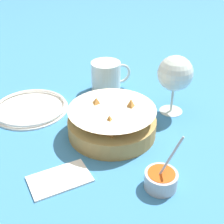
% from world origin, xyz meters
% --- Properties ---
extents(ground_plane, '(4.00, 4.00, 0.00)m').
position_xyz_m(ground_plane, '(0.00, 0.00, 0.00)').
color(ground_plane, teal).
extents(food_basket, '(0.22, 0.22, 0.09)m').
position_xyz_m(food_basket, '(0.02, -0.02, 0.03)').
color(food_basket, '#B2894C').
rests_on(food_basket, ground_plane).
extents(sauce_cup, '(0.07, 0.07, 0.12)m').
position_xyz_m(sauce_cup, '(0.05, -0.23, 0.02)').
color(sauce_cup, '#B7B7BC').
rests_on(sauce_cup, ground_plane).
extents(wine_glass, '(0.10, 0.10, 0.17)m').
position_xyz_m(wine_glass, '(0.21, 0.02, 0.11)').
color(wine_glass, silver).
rests_on(wine_glass, ground_plane).
extents(beer_mug, '(0.13, 0.09, 0.09)m').
position_xyz_m(beer_mug, '(0.08, 0.21, 0.04)').
color(beer_mug, silver).
rests_on(beer_mug, ground_plane).
extents(side_plate, '(0.21, 0.21, 0.01)m').
position_xyz_m(side_plate, '(-0.16, 0.17, 0.01)').
color(side_plate, white).
rests_on(side_plate, ground_plane).
extents(napkin, '(0.13, 0.09, 0.01)m').
position_xyz_m(napkin, '(-0.14, -0.14, 0.00)').
color(napkin, white).
rests_on(napkin, ground_plane).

